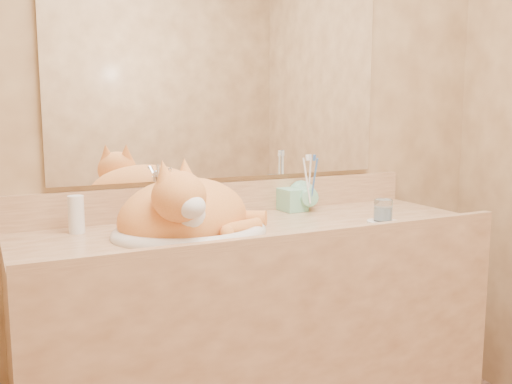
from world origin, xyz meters
name	(u,v)px	position (x,y,z in m)	size (l,w,h in m)	color
wall_back	(225,108)	(0.00, 1.00, 1.25)	(2.40, 0.02, 2.50)	olive
vanity_counter	(258,344)	(0.00, 0.72, 0.42)	(1.60, 0.55, 0.85)	#956642
mirror	(226,69)	(0.00, 0.99, 1.39)	(1.30, 0.02, 0.80)	white
sink_basin	(190,211)	(-0.25, 0.70, 0.93)	(0.49, 0.41, 0.15)	white
faucet	(171,198)	(-0.25, 0.89, 0.94)	(0.05, 0.13, 0.18)	white
cat	(186,209)	(-0.26, 0.72, 0.93)	(0.46, 0.38, 0.25)	orange
soap_dispenser	(300,188)	(0.25, 0.88, 0.95)	(0.09, 0.09, 0.20)	#7DC9A3
toothbrush_cup	(311,199)	(0.29, 0.86, 0.90)	(0.11, 0.11, 0.11)	#7DC9A3
toothbrushes	(311,178)	(0.29, 0.86, 0.98)	(0.04, 0.04, 0.23)	white
saucer	(383,222)	(0.41, 0.57, 0.85)	(0.11, 0.11, 0.01)	white
water_glass	(383,210)	(0.41, 0.57, 0.90)	(0.06, 0.06, 0.08)	white
lotion_bottle	(76,214)	(-0.57, 0.89, 0.91)	(0.05, 0.05, 0.12)	white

